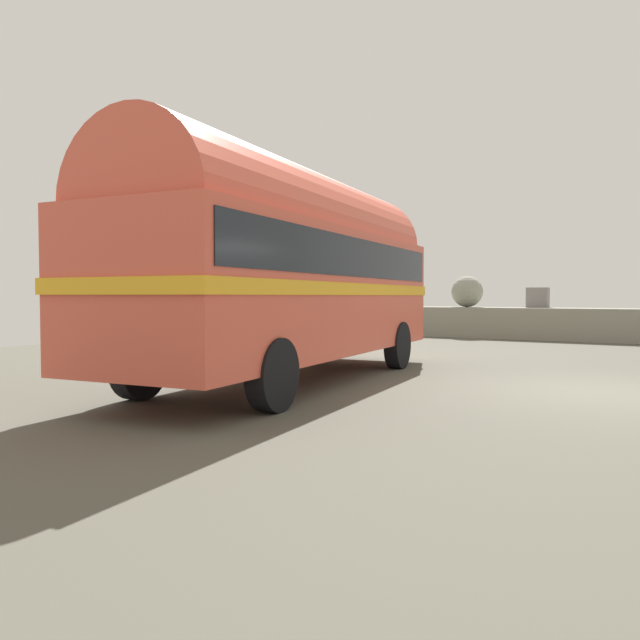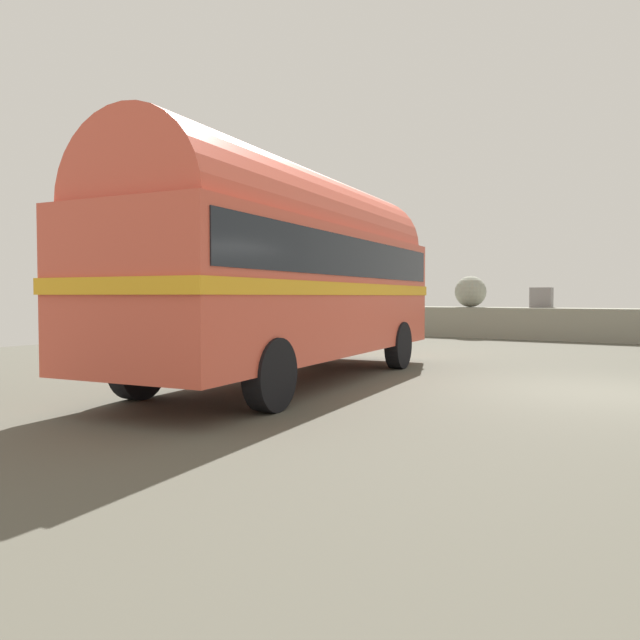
# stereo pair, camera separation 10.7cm
# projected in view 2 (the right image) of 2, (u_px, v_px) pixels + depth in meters

# --- Properties ---
(ground) EXTENTS (32.00, 26.00, 0.02)m
(ground) POSITION_uv_depth(u_px,v_px,m) (600.00, 393.00, 9.42)
(ground) COLOR #525044
(vintage_coach) EXTENTS (3.47, 8.82, 3.70)m
(vintage_coach) POSITION_uv_depth(u_px,v_px,m) (291.00, 265.00, 10.62)
(vintage_coach) COLOR black
(vintage_coach) RESTS_ON ground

